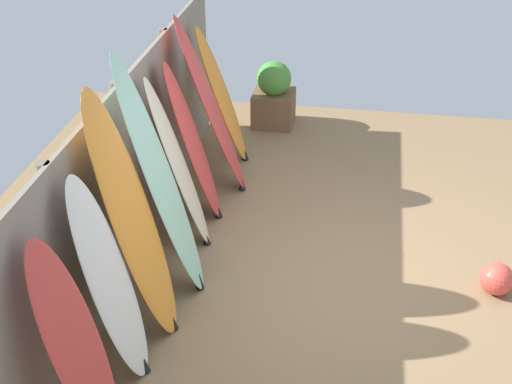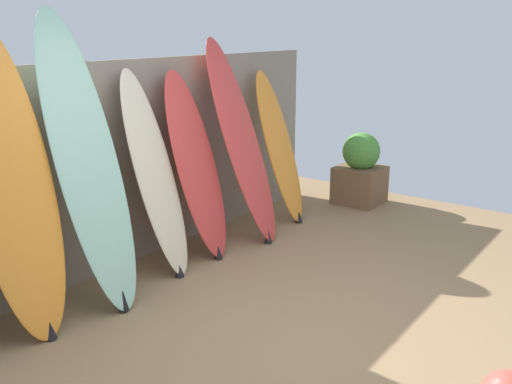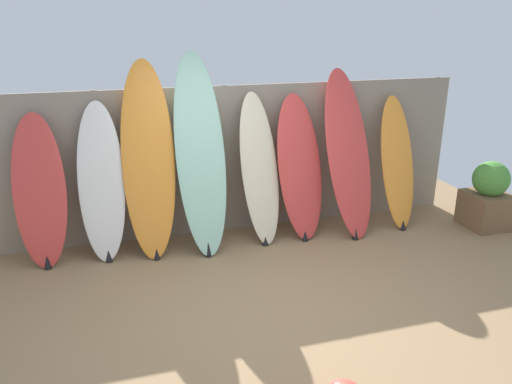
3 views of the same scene
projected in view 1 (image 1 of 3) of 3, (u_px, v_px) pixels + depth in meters
The scene contains 12 objects.
ground at pixel (345, 278), 6.58m from camera, with size 7.68×7.68×0.00m, color #8E704C.
fence_back at pixel (128, 176), 6.41m from camera, with size 6.08×0.11×1.80m.
surfboard_red_0 at pixel (77, 347), 4.65m from camera, with size 0.56×0.48×1.63m.
surfboard_white_1 at pixel (111, 283), 5.16m from camera, with size 0.54×0.51×1.72m.
surfboard_orange_2 at pixel (133, 221), 5.48m from camera, with size 0.62×0.66×2.14m.
surfboard_seafoam_3 at pixel (162, 182), 5.93m from camera, with size 0.58×0.70×2.22m.
surfboard_cream_4 at pixel (179, 166), 6.65m from camera, with size 0.52×0.62×1.75m.
surfboard_red_5 at pixel (193, 144), 7.08m from camera, with size 0.63×0.63×1.71m.
surfboard_red_6 at pixel (212, 107), 7.51m from camera, with size 0.68×0.83×1.98m.
surfboard_orange_7 at pixel (222, 96), 8.21m from camera, with size 0.44×0.64×1.63m.
planter_box at pixel (274, 96), 9.26m from camera, with size 0.52×0.53×0.86m.
beach_ball at pixel (497, 279), 6.34m from camera, with size 0.30×0.30×0.30m, color #E54C3F.
Camera 1 is at (-5.32, -0.06, 4.05)m, focal length 50.00 mm.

